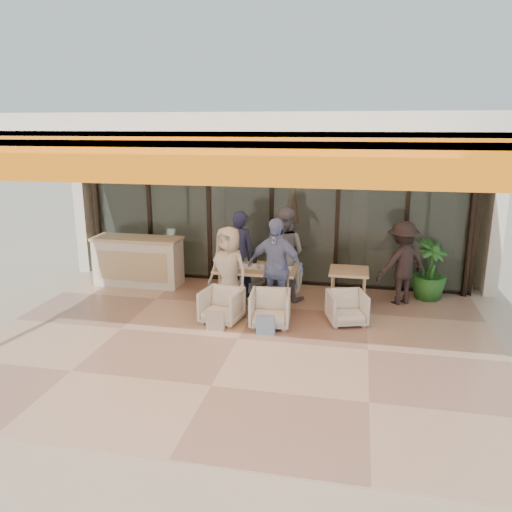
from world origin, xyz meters
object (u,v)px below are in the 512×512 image
(chair_far_right, at_px, (286,276))
(diner_navy, at_px, (240,254))
(chair_far_left, at_px, (246,274))
(chair_near_right, at_px, (270,307))
(standing_woman, at_px, (402,264))
(chair_near_left, at_px, (222,304))
(potted_palm, at_px, (429,270))
(dining_table, at_px, (257,270))
(side_chair, at_px, (347,306))
(diner_cream, at_px, (229,270))
(diner_periwinkle, at_px, (275,268))
(diner_grey, at_px, (283,254))
(side_table, at_px, (349,276))
(host_counter, at_px, (138,261))

(chair_far_right, distance_m, diner_navy, 1.12)
(chair_far_left, height_order, chair_near_right, chair_near_right)
(diner_navy, xyz_separation_m, standing_woman, (3.06, 0.16, -0.06))
(chair_near_left, bearing_deg, potted_palm, 37.18)
(dining_table, bearing_deg, potted_palm, 16.80)
(side_chair, distance_m, potted_palm, 2.19)
(diner_navy, xyz_separation_m, potted_palm, (3.61, 0.52, -0.27))
(chair_far_left, bearing_deg, diner_cream, 110.78)
(dining_table, relative_size, chair_near_left, 2.29)
(standing_woman, bearing_deg, diner_periwinkle, -7.42)
(chair_near_right, height_order, diner_grey, diner_grey)
(standing_woman, bearing_deg, diner_cream, -13.84)
(diner_periwinkle, bearing_deg, chair_far_left, 134.70)
(diner_navy, height_order, side_table, diner_navy)
(chair_near_left, relative_size, diner_cream, 0.41)
(chair_far_left, distance_m, potted_palm, 3.62)
(chair_far_right, xyz_separation_m, chair_near_left, (-0.84, -1.90, 0.02))
(chair_far_right, bearing_deg, standing_woman, 170.63)
(diner_navy, relative_size, potted_palm, 1.45)
(chair_near_right, distance_m, standing_woman, 2.75)
(side_chair, bearing_deg, diner_periwinkle, 156.32)
(chair_far_left, distance_m, diner_navy, 0.74)
(side_chair, height_order, potted_palm, potted_palm)
(host_counter, xyz_separation_m, diner_navy, (2.26, -0.23, 0.33))
(chair_near_right, bearing_deg, diner_grey, 84.91)
(host_counter, xyz_separation_m, diner_grey, (3.10, -0.23, 0.38))
(chair_near_left, relative_size, side_chair, 1.04)
(host_counter, relative_size, standing_woman, 1.16)
(chair_near_right, distance_m, side_chair, 1.31)
(diner_cream, relative_size, side_chair, 2.51)
(dining_table, xyz_separation_m, chair_near_left, (-0.41, -0.96, -0.36))
(chair_near_left, relative_size, diner_navy, 0.38)
(chair_far_left, distance_m, side_chair, 2.61)
(dining_table, height_order, diner_navy, diner_navy)
(potted_palm, bearing_deg, standing_woman, -146.63)
(chair_far_right, bearing_deg, chair_far_left, -0.62)
(diner_cream, bearing_deg, chair_far_left, 110.87)
(chair_near_left, relative_size, diner_grey, 0.36)
(chair_far_left, relative_size, potted_palm, 0.52)
(diner_navy, xyz_separation_m, side_chair, (2.10, -1.04, -0.54))
(diner_navy, distance_m, diner_grey, 0.84)
(side_chair, xyz_separation_m, potted_palm, (1.51, 1.56, 0.28))
(chair_near_right, xyz_separation_m, diner_grey, (0.00, 1.40, 0.57))
(chair_far_right, height_order, chair_near_right, chair_near_right)
(chair_far_left, relative_size, diner_cream, 0.39)
(host_counter, distance_m, potted_palm, 5.87)
(chair_far_left, bearing_deg, side_chair, 164.48)
(diner_navy, bearing_deg, chair_far_right, -133.66)
(chair_near_left, bearing_deg, chair_near_right, 9.16)
(side_table, distance_m, potted_palm, 1.71)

